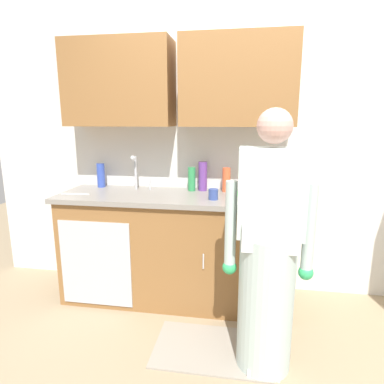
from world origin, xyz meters
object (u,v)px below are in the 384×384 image
object	(u,v)px
bottle_dish_liquid	(261,181)
sponge	(235,194)
person_at_sink	(267,265)
bottle_soap	(203,176)
knife_on_counter	(75,194)
bottle_water_tall	(101,175)
bottle_cleaner_spray	(226,180)
cup_by_sink	(213,194)
sink	(135,194)
bottle_water_short	(192,179)

from	to	relation	value
bottle_dish_liquid	sponge	size ratio (longest dim) A/B	1.92
person_at_sink	bottle_soap	bearing A→B (deg)	119.19
knife_on_counter	bottle_water_tall	bearing A→B (deg)	69.84
bottle_cleaner_spray	cup_by_sink	size ratio (longest dim) A/B	2.49
bottle_water_tall	sponge	xyz separation A→B (m)	(1.25, -0.15, -0.09)
bottle_soap	knife_on_counter	distance (m)	1.10
bottle_dish_liquid	bottle_water_tall	size ratio (longest dim) A/B	0.96
person_at_sink	cup_by_sink	bearing A→B (deg)	123.07
sink	bottle_dish_liquid	world-z (taller)	sink
bottle_cleaner_spray	cup_by_sink	bearing A→B (deg)	-104.89
person_at_sink	bottle_cleaner_spray	world-z (taller)	person_at_sink
bottle_soap	knife_on_counter	world-z (taller)	bottle_soap
cup_by_sink	person_at_sink	bearing A→B (deg)	-56.93
bottle_water_short	cup_by_sink	xyz separation A→B (m)	(0.22, -0.30, -0.06)
bottle_soap	bottle_cleaner_spray	bearing A→B (deg)	-3.85
bottle_soap	person_at_sink	bearing A→B (deg)	-60.81
person_at_sink	bottle_soap	size ratio (longest dim) A/B	6.36
bottle_soap	cup_by_sink	size ratio (longest dim) A/B	3.03
sink	bottle_water_short	size ratio (longest dim) A/B	2.40
sink	bottle_cleaner_spray	world-z (taller)	sink
bottle_water_tall	person_at_sink	bearing A→B (deg)	-32.27
sponge	bottle_water_short	bearing A→B (deg)	162.69
bottle_water_tall	bottle_dish_liquid	bearing A→B (deg)	-1.44
bottle_dish_liquid	cup_by_sink	xyz separation A→B (m)	(-0.38, -0.29, -0.06)
bottle_soap	bottle_water_short	distance (m)	0.10
bottle_water_tall	cup_by_sink	distance (m)	1.13
sink	sponge	world-z (taller)	sink
cup_by_sink	sponge	xyz separation A→B (m)	(0.17, 0.18, -0.03)
bottle_cleaner_spray	knife_on_counter	xyz separation A→B (m)	(-1.25, -0.31, -0.10)
bottle_dish_liquid	bottle_water_short	distance (m)	0.60
bottle_water_tall	bottle_cleaner_spray	xyz separation A→B (m)	(1.16, -0.01, -0.01)
sink	bottle_dish_liquid	xyz separation A→B (m)	(1.06, 0.16, 0.12)
sink	bottle_water_tall	distance (m)	0.46
sink	bottle_water_short	bearing A→B (deg)	19.57
sink	bottle_soap	size ratio (longest dim) A/B	1.96
sink	person_at_sink	bearing A→B (deg)	-34.29
sponge	sink	bearing A→B (deg)	-177.01
bottle_water_short	knife_on_counter	distance (m)	1.00
bottle_soap	bottle_water_short	xyz separation A→B (m)	(-0.09, -0.03, -0.02)
person_at_sink	bottle_water_short	bearing A→B (deg)	124.24
bottle_cleaner_spray	knife_on_counter	bearing A→B (deg)	-166.05
cup_by_sink	knife_on_counter	xyz separation A→B (m)	(-1.17, 0.00, -0.04)
bottle_dish_liquid	bottle_soap	bearing A→B (deg)	175.91
bottle_water_tall	cup_by_sink	bearing A→B (deg)	-16.80
bottle_cleaner_spray	bottle_water_short	world-z (taller)	same
bottle_soap	bottle_water_short	size ratio (longest dim) A/B	1.22
bottle_dish_liquid	sink	bearing A→B (deg)	-171.56
sink	cup_by_sink	xyz separation A→B (m)	(0.69, -0.13, 0.06)
knife_on_counter	cup_by_sink	bearing A→B (deg)	-5.03
bottle_soap	knife_on_counter	xyz separation A→B (m)	(-1.04, -0.32, -0.12)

